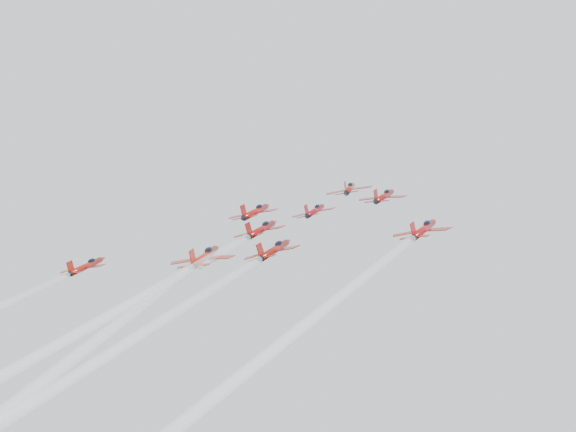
% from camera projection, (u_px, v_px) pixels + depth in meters
% --- Properties ---
extents(jet_lead, '(10.12, 13.24, 7.43)m').
position_uv_depth(jet_lead, '(350.00, 188.00, 168.41)').
color(jet_lead, maroon).
extents(jet_row2_left, '(10.66, 13.96, 7.83)m').
position_uv_depth(jet_row2_left, '(256.00, 211.00, 159.19)').
color(jet_row2_left, '#A30F0F').
extents(jet_row2_center, '(8.53, 11.17, 6.26)m').
position_uv_depth(jet_row2_center, '(315.00, 210.00, 146.96)').
color(jet_row2_center, maroon).
extents(jet_row2_right, '(9.31, 12.19, 6.83)m').
position_uv_depth(jet_row2_right, '(384.00, 196.00, 149.70)').
color(jet_row2_right, maroon).
extents(jet_center, '(9.71, 94.59, 48.32)m').
position_uv_depth(jet_center, '(112.00, 317.00, 93.93)').
color(jet_center, maroon).
extents(jet_rear_right, '(9.00, 87.64, 44.77)m').
position_uv_depth(jet_rear_right, '(113.00, 359.00, 77.20)').
color(jet_rear_right, maroon).
extents(jet_rear_farright, '(8.71, 84.90, 43.37)m').
position_uv_depth(jet_rear_farright, '(338.00, 329.00, 74.11)').
color(jet_rear_farright, '#AA1012').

